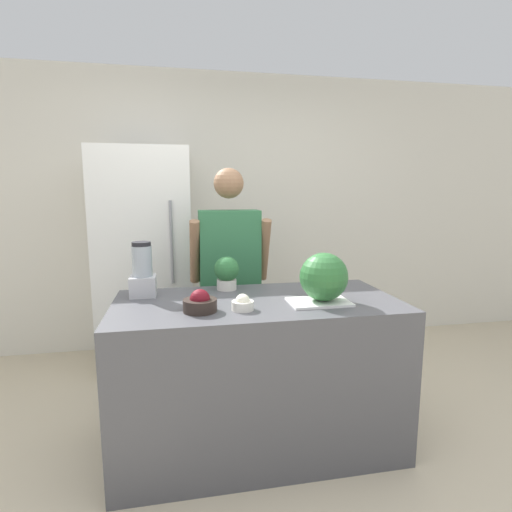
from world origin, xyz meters
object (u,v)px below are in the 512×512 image
object	(u,v)px
watermelon	(324,277)
blender	(143,273)
person	(230,280)
potted_plant	(227,272)
bowl_cherries	(200,303)
refrigerator	(146,259)
bowl_cream	(243,304)

from	to	relation	value
watermelon	blender	size ratio (longest dim) A/B	0.83
person	potted_plant	world-z (taller)	person
bowl_cherries	blender	size ratio (longest dim) A/B	0.54
bowl_cherries	potted_plant	world-z (taller)	potted_plant
refrigerator	blender	distance (m)	1.11
bowl_cream	blender	distance (m)	0.67
blender	potted_plant	bearing A→B (deg)	7.13
person	bowl_cherries	bearing A→B (deg)	-106.95
watermelon	bowl_cream	bearing A→B (deg)	-173.67
person	bowl_cream	distance (m)	0.89
watermelon	blender	world-z (taller)	blender
bowl_cherries	bowl_cream	size ratio (longest dim) A/B	1.52
potted_plant	bowl_cream	bearing A→B (deg)	-86.34
watermelon	bowl_cream	distance (m)	0.48
refrigerator	person	world-z (taller)	refrigerator
person	refrigerator	bearing A→B (deg)	136.33
refrigerator	bowl_cherries	bearing A→B (deg)	-75.43
watermelon	potted_plant	bearing A→B (deg)	140.34
potted_plant	person	bearing A→B (deg)	80.27
refrigerator	person	xyz separation A→B (m)	(0.65, -0.62, -0.07)
potted_plant	refrigerator	bearing A→B (deg)	118.97
bowl_cream	potted_plant	bearing A→B (deg)	93.66
person	blender	distance (m)	0.78
blender	refrigerator	bearing A→B (deg)	93.69
refrigerator	bowl_cream	xyz separation A→B (m)	(0.61, -1.50, -0.01)
person	blender	size ratio (longest dim) A/B	5.14
refrigerator	bowl_cherries	world-z (taller)	refrigerator
refrigerator	person	size ratio (longest dim) A/B	1.11
blender	potted_plant	size ratio (longest dim) A/B	1.54
refrigerator	potted_plant	world-z (taller)	refrigerator
bowl_cherries	bowl_cream	distance (m)	0.22
refrigerator	person	bearing A→B (deg)	-43.67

